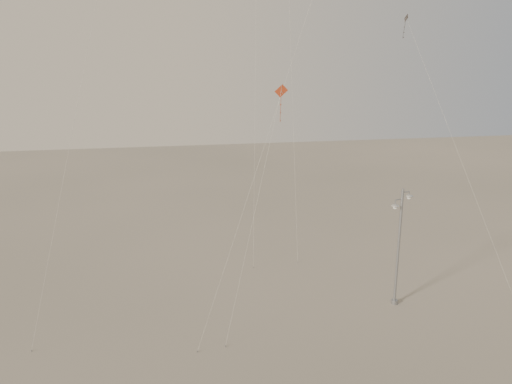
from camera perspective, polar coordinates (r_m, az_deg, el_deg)
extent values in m
plane|color=gray|center=(31.63, 6.11, -16.22)|extent=(160.00, 160.00, 0.00)
cylinder|color=gray|center=(36.63, 15.54, -11.99)|extent=(0.44, 0.44, 0.30)
cylinder|color=gray|center=(35.15, 15.95, -6.27)|extent=(0.22, 0.18, 8.07)
cylinder|color=gray|center=(34.02, 16.47, 0.21)|extent=(0.14, 0.14, 0.18)
cylinder|color=gray|center=(34.20, 16.79, 0.00)|extent=(0.50, 0.14, 0.07)
cylinder|color=gray|center=(34.38, 17.10, -0.20)|extent=(0.06, 0.06, 0.30)
ellipsoid|color=#B9B9B4|center=(34.42, 17.09, -0.45)|extent=(0.52, 0.52, 0.18)
cylinder|color=gray|center=(33.96, 16.03, -0.82)|extent=(0.60, 0.22, 0.07)
cylinder|color=gray|center=(33.81, 15.63, -1.21)|extent=(0.06, 0.06, 0.40)
ellipsoid|color=#B9B9B4|center=(33.86, 15.61, -1.54)|extent=(0.52, 0.52, 0.18)
cylinder|color=beige|center=(32.10, -18.27, 17.51)|extent=(8.67, 8.07, 36.35)
cylinder|color=gray|center=(32.80, -24.28, -16.20)|extent=(0.06, 0.06, 0.10)
cylinder|color=beige|center=(29.57, 1.48, 6.88)|extent=(9.70, 5.57, 24.34)
cylinder|color=gray|center=(30.25, -6.72, -17.65)|extent=(0.06, 0.06, 0.10)
cylinder|color=beige|center=(43.89, 0.00, 19.52)|extent=(2.86, 10.80, 40.16)
cylinder|color=gray|center=(41.24, -0.32, -8.60)|extent=(0.06, 0.06, 0.10)
cube|color=#9C3216|center=(29.40, 2.91, 11.47)|extent=(0.75, 0.28, 0.76)
cylinder|color=#9C3216|center=(29.61, 2.82, 9.40)|extent=(0.04, 0.23, 1.48)
cylinder|color=beige|center=(29.03, -0.33, -3.15)|extent=(3.88, 2.42, 14.55)
cylinder|color=gray|center=(30.60, -3.52, -17.17)|extent=(0.06, 0.06, 0.10)
cube|color=black|center=(42.49, 16.80, 18.52)|extent=(0.29, 0.71, 0.65)
cylinder|color=black|center=(42.30, 16.56, 17.30)|extent=(0.19, 0.08, 1.23)
cylinder|color=beige|center=(38.33, 22.19, 3.90)|extent=(3.04, 12.31, 19.62)
cylinder|color=beige|center=(42.56, 4.13, 12.20)|extent=(0.37, 6.44, 29.09)
cylinder|color=gray|center=(42.46, 4.79, -7.97)|extent=(0.06, 0.06, 0.10)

